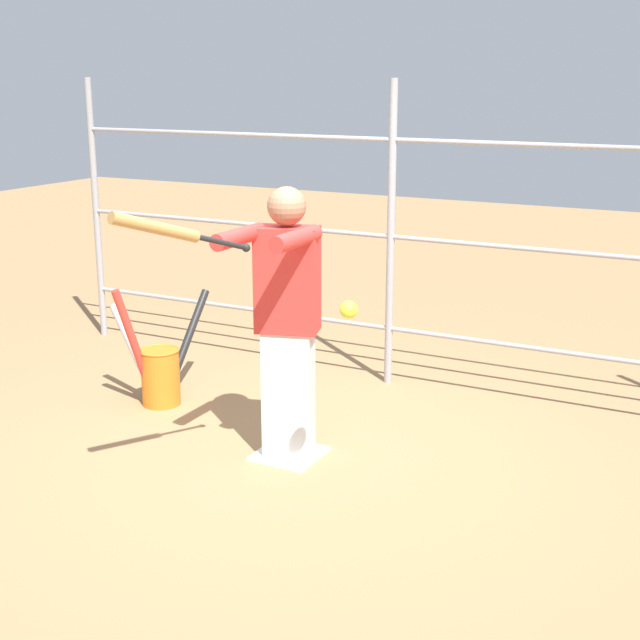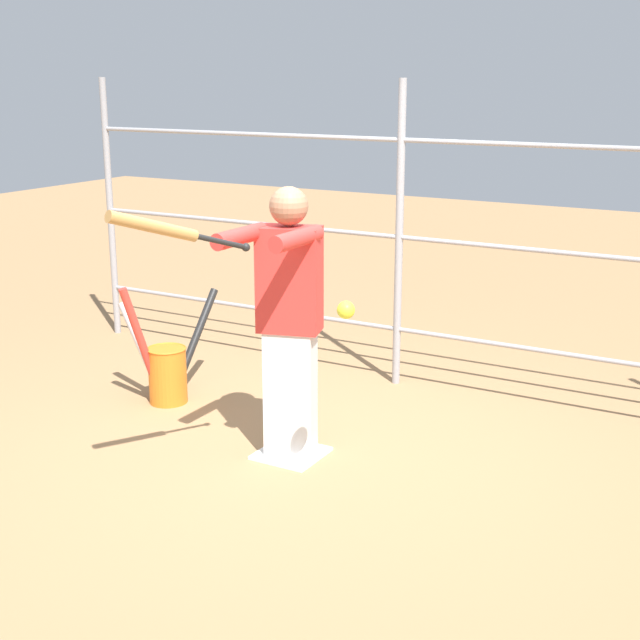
% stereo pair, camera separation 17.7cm
% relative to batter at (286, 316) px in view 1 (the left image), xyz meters
% --- Properties ---
extents(ground_plane, '(24.00, 24.00, 0.00)m').
position_rel_batter_xyz_m(ground_plane, '(0.00, -0.02, -0.93)').
color(ground_plane, '#9E754C').
extents(home_plate, '(0.40, 0.40, 0.02)m').
position_rel_batter_xyz_m(home_plate, '(0.00, -0.02, -0.92)').
color(home_plate, white).
rests_on(home_plate, ground).
extents(fence_backstop, '(5.86, 0.06, 2.34)m').
position_rel_batter_xyz_m(fence_backstop, '(0.00, -1.62, 0.24)').
color(fence_backstop, '#939399').
rests_on(fence_backstop, ground).
extents(batter, '(0.43, 0.67, 1.72)m').
position_rel_batter_xyz_m(batter, '(0.00, 0.00, 0.00)').
color(batter, silver).
rests_on(batter, ground).
extents(baseball_bat_swinging, '(0.33, 0.84, 0.31)m').
position_rel_batter_xyz_m(baseball_bat_swinging, '(0.17, 0.93, 0.66)').
color(baseball_bat_swinging, black).
extents(softball_in_flight, '(0.10, 0.10, 0.10)m').
position_rel_batter_xyz_m(softball_in_flight, '(-0.66, 0.49, 0.24)').
color(softball_in_flight, yellow).
extents(bat_bucket, '(0.59, 0.92, 0.91)m').
position_rel_batter_xyz_m(bat_bucket, '(1.32, -0.40, -0.68)').
color(bat_bucket, orange).
rests_on(bat_bucket, ground).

